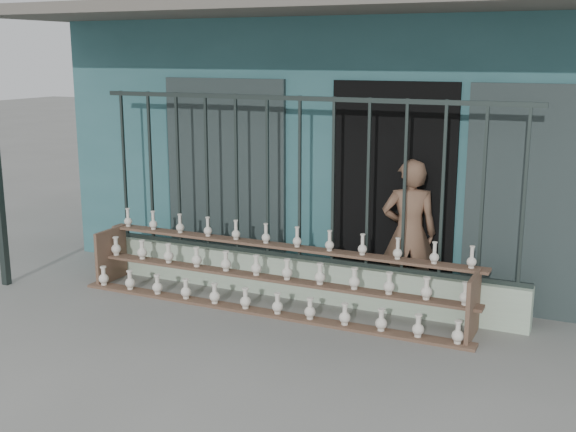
% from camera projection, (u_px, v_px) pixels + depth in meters
% --- Properties ---
extents(ground, '(60.00, 60.00, 0.00)m').
position_uv_depth(ground, '(244.00, 337.00, 6.99)').
color(ground, slate).
extents(workshop_building, '(7.40, 6.60, 3.21)m').
position_uv_depth(workshop_building, '(383.00, 129.00, 10.37)').
color(workshop_building, '#2F5F64').
rests_on(workshop_building, ground).
extents(parapet_wall, '(5.00, 0.20, 0.45)m').
position_uv_depth(parapet_wall, '(299.00, 278.00, 8.09)').
color(parapet_wall, '#B0C8AB').
rests_on(parapet_wall, ground).
extents(security_fence, '(5.00, 0.04, 1.80)m').
position_uv_depth(security_fence, '(300.00, 179.00, 7.84)').
color(security_fence, '#283330').
rests_on(security_fence, parapet_wall).
extents(shelf_rack, '(4.50, 0.68, 0.85)m').
position_uv_depth(shelf_rack, '(271.00, 275.00, 7.76)').
color(shelf_rack, brown).
rests_on(shelf_rack, ground).
extents(elderly_woman, '(0.68, 0.56, 1.61)m').
position_uv_depth(elderly_woman, '(409.00, 234.00, 7.70)').
color(elderly_woman, brown).
rests_on(elderly_woman, ground).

